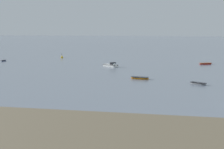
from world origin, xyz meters
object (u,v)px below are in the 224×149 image
(rowboat_moored_4, at_px, (140,78))
(channel_buoy, at_px, (62,57))
(rowboat_moored_1, at_px, (206,64))
(rowboat_moored_3, at_px, (4,61))
(motorboat_moored_1, at_px, (112,66))
(rowboat_moored_0, at_px, (198,84))

(rowboat_moored_4, relative_size, channel_buoy, 2.09)
(rowboat_moored_1, bearing_deg, rowboat_moored_4, 37.52)
(rowboat_moored_3, relative_size, motorboat_moored_1, 0.56)
(channel_buoy, bearing_deg, rowboat_moored_3, -139.11)
(rowboat_moored_0, bearing_deg, rowboat_moored_4, -169.56)
(rowboat_moored_0, xyz_separation_m, channel_buoy, (-50.38, 52.26, 0.30))
(rowboat_moored_1, distance_m, motorboat_moored_1, 32.59)
(rowboat_moored_0, relative_size, channel_buoy, 1.69)
(rowboat_moored_3, xyz_separation_m, channel_buoy, (17.50, 15.15, 0.32))
(rowboat_moored_1, relative_size, rowboat_moored_3, 1.46)
(rowboat_moored_1, bearing_deg, channel_buoy, -36.26)
(rowboat_moored_1, xyz_separation_m, motorboat_moored_1, (-30.07, -12.57, 0.14))
(rowboat_moored_3, relative_size, rowboat_moored_4, 0.69)
(rowboat_moored_1, bearing_deg, motorboat_moored_1, -1.28)
(rowboat_moored_1, distance_m, rowboat_moored_4, 39.80)
(rowboat_moored_3, distance_m, motorboat_moored_1, 44.30)
(rowboat_moored_3, distance_m, channel_buoy, 23.15)
(rowboat_moored_0, relative_size, rowboat_moored_3, 1.18)
(rowboat_moored_1, distance_m, rowboat_moored_3, 73.38)
(rowboat_moored_3, bearing_deg, channel_buoy, 124.47)
(rowboat_moored_3, relative_size, channel_buoy, 1.43)
(rowboat_moored_1, height_order, channel_buoy, channel_buoy)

